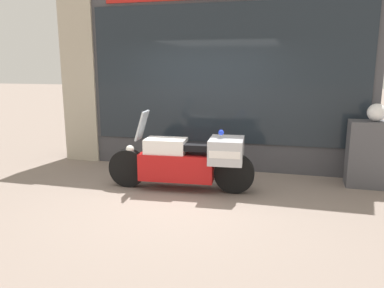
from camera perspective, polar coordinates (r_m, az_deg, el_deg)
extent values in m
plane|color=gray|center=(5.80, -1.96, -8.34)|extent=(60.00, 60.00, 0.00)
cube|color=#424247|center=(7.38, 2.46, 10.17)|extent=(6.15, 0.40, 3.57)
cube|color=#B2A893|center=(8.40, -16.07, 9.94)|extent=(0.75, 0.55, 3.57)
cube|color=#1E262D|center=(7.10, 4.82, 10.48)|extent=(5.17, 0.02, 2.57)
cube|color=slate|center=(7.53, 4.61, -1.42)|extent=(4.95, 0.30, 0.55)
cube|color=silver|center=(7.51, 4.91, 5.57)|extent=(4.95, 0.02, 1.30)
cube|color=beige|center=(7.33, 4.81, 10.46)|extent=(4.95, 0.30, 0.02)
cube|color=navy|center=(7.87, -8.93, 10.75)|extent=(0.18, 0.04, 0.06)
cube|color=maroon|center=(7.55, -2.30, 10.84)|extent=(0.18, 0.04, 0.06)
cube|color=#C68E19|center=(7.33, 4.82, 10.77)|extent=(0.18, 0.04, 0.06)
cube|color=#B7B2A8|center=(7.23, 12.25, 10.53)|extent=(0.18, 0.04, 0.06)
cube|color=black|center=(7.25, 19.75, 10.11)|extent=(0.18, 0.04, 0.06)
cube|color=yellow|center=(7.87, -7.99, 2.13)|extent=(0.19, 0.02, 0.27)
cube|color=#2D8E42|center=(7.51, 0.21, 1.77)|extent=(0.19, 0.03, 0.27)
cube|color=#2866B7|center=(7.31, 9.05, 1.34)|extent=(0.19, 0.03, 0.27)
cube|color=orange|center=(7.29, 18.15, 0.87)|extent=(0.19, 0.02, 0.27)
cylinder|color=black|center=(6.37, -9.70, -3.62)|extent=(0.65, 0.19, 0.64)
cylinder|color=black|center=(6.01, 6.45, -4.48)|extent=(0.65, 0.19, 0.64)
cube|color=#B71414|center=(6.12, -2.28, -3.39)|extent=(1.24, 0.55, 0.44)
cube|color=white|center=(6.08, -4.01, -0.40)|extent=(0.69, 0.46, 0.26)
cube|color=black|center=(5.98, 0.26, -0.37)|extent=(0.72, 0.40, 0.10)
cube|color=#B7B7BC|center=(5.92, 5.27, -0.95)|extent=(0.57, 0.69, 0.38)
cube|color=white|center=(5.92, 5.27, -0.95)|extent=(0.52, 0.69, 0.11)
cube|color=#B2BCC6|center=(6.13, -7.63, 2.82)|extent=(0.20, 0.34, 0.48)
sphere|color=white|center=(6.28, -9.43, -0.80)|extent=(0.14, 0.14, 0.14)
sphere|color=blue|center=(5.88, 4.47, 1.75)|extent=(0.09, 0.09, 0.09)
cube|color=#4C4C51|center=(6.91, 26.02, -1.44)|extent=(0.85, 0.43, 1.11)
sphere|color=white|center=(6.78, 26.31, 4.33)|extent=(0.29, 0.29, 0.29)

